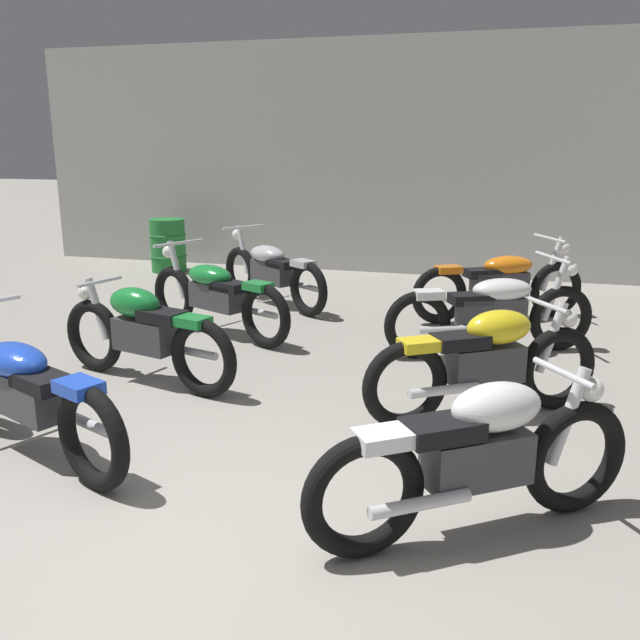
% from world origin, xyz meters
% --- Properties ---
extents(ground_plane, '(60.00, 60.00, 0.00)m').
position_xyz_m(ground_plane, '(0.00, 0.00, 0.00)').
color(ground_plane, gray).
extents(back_wall, '(12.86, 0.24, 3.60)m').
position_xyz_m(back_wall, '(0.00, 8.14, 1.80)').
color(back_wall, '#B2B2AD').
rests_on(back_wall, ground).
extents(motorcycle_left_row_0, '(2.04, 1.03, 0.97)m').
position_xyz_m(motorcycle_left_row_0, '(-1.48, 0.84, 0.45)').
color(motorcycle_left_row_0, black).
rests_on(motorcycle_left_row_0, ground).
extents(motorcycle_left_row_1, '(1.93, 0.67, 0.88)m').
position_xyz_m(motorcycle_left_row_1, '(-1.45, 2.33, 0.46)').
color(motorcycle_left_row_1, black).
rests_on(motorcycle_left_row_1, ground).
extents(motorcycle_left_row_2, '(2.02, 1.08, 0.97)m').
position_xyz_m(motorcycle_left_row_2, '(-1.49, 3.92, 0.45)').
color(motorcycle_left_row_2, black).
rests_on(motorcycle_left_row_2, ground).
extents(motorcycle_left_row_3, '(1.84, 1.33, 0.97)m').
position_xyz_m(motorcycle_left_row_3, '(-1.39, 5.41, 0.45)').
color(motorcycle_left_row_3, black).
rests_on(motorcycle_left_row_3, ground).
extents(motorcycle_right_row_0, '(1.66, 1.24, 0.88)m').
position_xyz_m(motorcycle_right_row_0, '(1.49, 0.69, 0.46)').
color(motorcycle_right_row_0, black).
rests_on(motorcycle_right_row_0, ground).
extents(motorcycle_right_row_1, '(1.71, 1.17, 0.88)m').
position_xyz_m(motorcycle_right_row_1, '(1.45, 2.33, 0.46)').
color(motorcycle_right_row_1, black).
rests_on(motorcycle_right_row_1, ground).
extents(motorcycle_right_row_2, '(2.00, 1.10, 0.97)m').
position_xyz_m(motorcycle_right_row_2, '(1.42, 4.02, 0.45)').
color(motorcycle_right_row_2, black).
rests_on(motorcycle_right_row_2, ground).
extents(motorcycle_right_row_3, '(1.95, 1.17, 0.97)m').
position_xyz_m(motorcycle_right_row_3, '(1.46, 5.44, 0.45)').
color(motorcycle_right_row_3, black).
rests_on(motorcycle_right_row_3, ground).
extents(oil_drum, '(0.59, 0.59, 0.85)m').
position_xyz_m(oil_drum, '(-3.82, 7.19, 0.43)').
color(oil_drum, '#1E722D').
rests_on(oil_drum, ground).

